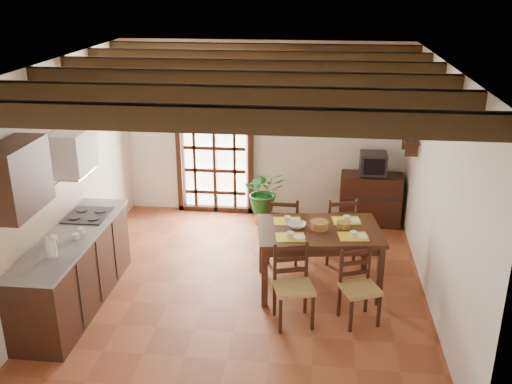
# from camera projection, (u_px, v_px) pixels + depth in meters

# --- Properties ---
(ground_plane) EXTENTS (5.00, 5.00, 0.00)m
(ground_plane) POSITION_uv_depth(u_px,v_px,m) (245.00, 287.00, 7.24)
(ground_plane) COLOR brown
(room_shell) EXTENTS (4.52, 5.02, 2.81)m
(room_shell) POSITION_uv_depth(u_px,v_px,m) (244.00, 150.00, 6.59)
(room_shell) COLOR silver
(room_shell) RESTS_ON ground_plane
(ceiling_beams) EXTENTS (4.50, 4.34, 0.20)m
(ceiling_beams) POSITION_uv_depth(u_px,v_px,m) (243.00, 74.00, 6.28)
(ceiling_beams) COLOR black
(ceiling_beams) RESTS_ON room_shell
(french_door) EXTENTS (1.26, 0.11, 2.32)m
(french_door) POSITION_uv_depth(u_px,v_px,m) (214.00, 143.00, 9.17)
(french_door) COLOR white
(french_door) RESTS_ON ground_plane
(kitchen_counter) EXTENTS (0.64, 2.25, 1.38)m
(kitchen_counter) POSITION_uv_depth(u_px,v_px,m) (74.00, 269.00, 6.71)
(kitchen_counter) COLOR black
(kitchen_counter) RESTS_ON ground_plane
(upper_cabinet) EXTENTS (0.35, 0.80, 0.70)m
(upper_cabinet) POSITION_uv_depth(u_px,v_px,m) (17.00, 178.00, 5.58)
(upper_cabinet) COLOR black
(upper_cabinet) RESTS_ON room_shell
(range_hood) EXTENTS (0.38, 0.60, 0.54)m
(range_hood) POSITION_uv_depth(u_px,v_px,m) (73.00, 153.00, 6.78)
(range_hood) COLOR white
(range_hood) RESTS_ON room_shell
(counter_items) EXTENTS (0.50, 1.43, 0.25)m
(counter_items) POSITION_uv_depth(u_px,v_px,m) (72.00, 228.00, 6.62)
(counter_items) COLOR black
(counter_items) RESTS_ON kitchen_counter
(dining_table) EXTENTS (1.61, 1.15, 0.81)m
(dining_table) POSITION_uv_depth(u_px,v_px,m) (319.00, 236.00, 7.00)
(dining_table) COLOR #391F12
(dining_table) RESTS_ON ground_plane
(chair_near_left) EXTENTS (0.52, 0.50, 0.92)m
(chair_near_left) POSITION_uv_depth(u_px,v_px,m) (293.00, 299.00, 6.42)
(chair_near_left) COLOR #A58745
(chair_near_left) RESTS_ON ground_plane
(chair_near_right) EXTENTS (0.51, 0.50, 0.86)m
(chair_near_right) POSITION_uv_depth(u_px,v_px,m) (359.00, 300.00, 6.45)
(chair_near_right) COLOR #A58745
(chair_near_right) RESTS_ON ground_plane
(chair_far_left) EXTENTS (0.45, 0.43, 0.95)m
(chair_far_left) POSITION_uv_depth(u_px,v_px,m) (283.00, 240.00, 7.85)
(chair_far_left) COLOR #A58745
(chair_far_left) RESTS_ON ground_plane
(chair_far_right) EXTENTS (0.53, 0.52, 0.95)m
(chair_far_right) POSITION_uv_depth(u_px,v_px,m) (338.00, 239.00, 7.87)
(chair_far_right) COLOR #A58745
(chair_far_right) RESTS_ON ground_plane
(table_setting) EXTENTS (1.09, 0.73, 0.10)m
(table_setting) POSITION_uv_depth(u_px,v_px,m) (320.00, 222.00, 6.93)
(table_setting) COLOR yellow
(table_setting) RESTS_ON dining_table
(table_bowl) EXTENTS (0.22, 0.22, 0.05)m
(table_bowl) POSITION_uv_depth(u_px,v_px,m) (297.00, 225.00, 6.99)
(table_bowl) COLOR white
(table_bowl) RESTS_ON dining_table
(sideboard) EXTENTS (0.98, 0.49, 0.81)m
(sideboard) POSITION_uv_depth(u_px,v_px,m) (370.00, 199.00, 8.98)
(sideboard) COLOR black
(sideboard) RESTS_ON ground_plane
(crt_tv) EXTENTS (0.40, 0.37, 0.34)m
(crt_tv) POSITION_uv_depth(u_px,v_px,m) (373.00, 163.00, 8.76)
(crt_tv) COLOR black
(crt_tv) RESTS_ON sideboard
(fuse_box) EXTENTS (0.25, 0.03, 0.32)m
(fuse_box) POSITION_uv_depth(u_px,v_px,m) (361.00, 111.00, 8.76)
(fuse_box) COLOR white
(fuse_box) RESTS_ON room_shell
(plant_pot) EXTENTS (0.33, 0.33, 0.20)m
(plant_pot) POSITION_uv_depth(u_px,v_px,m) (264.00, 216.00, 9.09)
(plant_pot) COLOR maroon
(plant_pot) RESTS_ON ground_plane
(potted_plant) EXTENTS (1.92, 1.74, 1.85)m
(potted_plant) POSITION_uv_depth(u_px,v_px,m) (264.00, 189.00, 8.92)
(potted_plant) COLOR #144C19
(potted_plant) RESTS_ON ground_plane
(wall_shelf) EXTENTS (0.20, 0.42, 0.20)m
(wall_shelf) POSITION_uv_depth(u_px,v_px,m) (410.00, 143.00, 7.96)
(wall_shelf) COLOR black
(wall_shelf) RESTS_ON room_shell
(shelf_vase) EXTENTS (0.15, 0.15, 0.15)m
(shelf_vase) POSITION_uv_depth(u_px,v_px,m) (411.00, 134.00, 7.91)
(shelf_vase) COLOR #B2BFB2
(shelf_vase) RESTS_ON wall_shelf
(shelf_flowers) EXTENTS (0.14, 0.14, 0.36)m
(shelf_flowers) POSITION_uv_depth(u_px,v_px,m) (413.00, 119.00, 7.84)
(shelf_flowers) COLOR yellow
(shelf_flowers) RESTS_ON shelf_vase
(framed_picture) EXTENTS (0.03, 0.32, 0.32)m
(framed_picture) POSITION_uv_depth(u_px,v_px,m) (420.00, 105.00, 7.76)
(framed_picture) COLOR brown
(framed_picture) RESTS_ON room_shell
(pendant_lamp) EXTENTS (0.36, 0.36, 0.84)m
(pendant_lamp) POSITION_uv_depth(u_px,v_px,m) (324.00, 126.00, 6.60)
(pendant_lamp) COLOR black
(pendant_lamp) RESTS_ON room_shell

